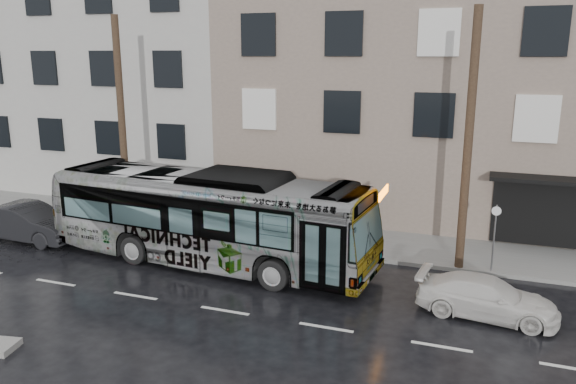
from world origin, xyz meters
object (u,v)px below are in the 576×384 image
at_px(utility_pole_front, 468,143).
at_px(dark_sedan, 28,222).
at_px(white_sedan, 487,297).
at_px(sign_post, 494,238).
at_px(utility_pole_rear, 122,126).
at_px(bus, 208,217).

relative_size(utility_pole_front, dark_sedan, 1.91).
bearing_deg(white_sedan, sign_post, 3.54).
height_order(sign_post, dark_sedan, sign_post).
distance_m(utility_pole_rear, bus, 6.34).
relative_size(bus, dark_sedan, 2.68).
distance_m(bus, dark_sedan, 8.35).
height_order(bus, dark_sedan, bus).
distance_m(sign_post, bus, 10.22).
xyz_separation_m(utility_pole_front, dark_sedan, (-17.13, -2.54, -3.88)).
height_order(white_sedan, dark_sedan, dark_sedan).
height_order(utility_pole_front, bus, utility_pole_front).
relative_size(utility_pole_front, white_sedan, 2.22).
bearing_deg(white_sedan, utility_pole_rear, 82.69).
xyz_separation_m(utility_pole_rear, dark_sedan, (-3.13, -2.54, -3.88)).
bearing_deg(utility_pole_rear, bus, -23.99).
relative_size(sign_post, white_sedan, 0.59).
xyz_separation_m(sign_post, dark_sedan, (-18.23, -2.54, -0.58)).
bearing_deg(sign_post, bus, -167.02).
xyz_separation_m(utility_pole_front, utility_pole_rear, (-14.00, 0.00, 0.00)).
xyz_separation_m(utility_pole_rear, white_sedan, (14.97, -3.47, -4.06)).
bearing_deg(sign_post, utility_pole_rear, 180.00).
relative_size(utility_pole_front, utility_pole_rear, 1.00).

